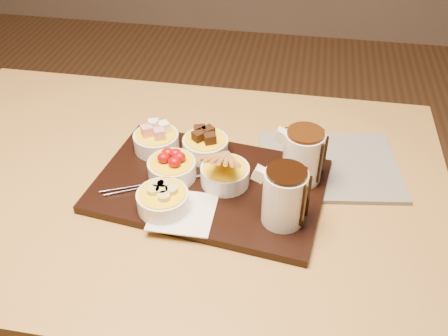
% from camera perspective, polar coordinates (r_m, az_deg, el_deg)
% --- Properties ---
extents(dining_table, '(1.20, 0.80, 0.75)m').
position_cam_1_polar(dining_table, '(1.14, -6.46, -4.95)').
color(dining_table, '#B18642').
rests_on(dining_table, ground).
extents(serving_board, '(0.50, 0.36, 0.02)m').
position_cam_1_polar(serving_board, '(1.03, -1.64, -2.03)').
color(serving_board, black).
rests_on(serving_board, dining_table).
extents(napkin, '(0.12, 0.12, 0.00)m').
position_cam_1_polar(napkin, '(0.96, -4.72, -5.03)').
color(napkin, white).
rests_on(napkin, serving_board).
extents(bowl_marshmallows, '(0.10, 0.10, 0.04)m').
position_cam_1_polar(bowl_marshmallows, '(1.12, -7.74, 3.00)').
color(bowl_marshmallows, white).
rests_on(bowl_marshmallows, serving_board).
extents(bowl_cake, '(0.10, 0.10, 0.04)m').
position_cam_1_polar(bowl_cake, '(1.09, -2.13, 2.45)').
color(bowl_cake, white).
rests_on(bowl_cake, serving_board).
extents(bowl_strawberries, '(0.10, 0.10, 0.04)m').
position_cam_1_polar(bowl_strawberries, '(1.03, -5.96, -0.14)').
color(bowl_strawberries, white).
rests_on(bowl_strawberries, serving_board).
extents(bowl_biscotti, '(0.10, 0.10, 0.04)m').
position_cam_1_polar(bowl_biscotti, '(1.01, 0.12, -0.81)').
color(bowl_biscotti, white).
rests_on(bowl_biscotti, serving_board).
extents(bowl_bananas, '(0.10, 0.10, 0.04)m').
position_cam_1_polar(bowl_bananas, '(0.96, -6.99, -3.76)').
color(bowl_bananas, white).
rests_on(bowl_bananas, serving_board).
extents(pitcher_dark_chocolate, '(0.09, 0.09, 0.11)m').
position_cam_1_polar(pitcher_dark_chocolate, '(0.92, 6.90, -3.34)').
color(pitcher_dark_chocolate, silver).
rests_on(pitcher_dark_chocolate, serving_board).
extents(pitcher_milk_chocolate, '(0.09, 0.09, 0.11)m').
position_cam_1_polar(pitcher_milk_chocolate, '(1.01, 8.99, 1.26)').
color(pitcher_milk_chocolate, silver).
rests_on(pitcher_milk_chocolate, serving_board).
extents(fondue_skewers, '(0.14, 0.25, 0.01)m').
position_cam_1_polar(fondue_skewers, '(1.03, -6.94, -1.54)').
color(fondue_skewers, silver).
rests_on(fondue_skewers, serving_board).
extents(newspaper, '(0.33, 0.28, 0.01)m').
position_cam_1_polar(newspaper, '(1.11, 11.87, 0.28)').
color(newspaper, beige).
rests_on(newspaper, dining_table).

